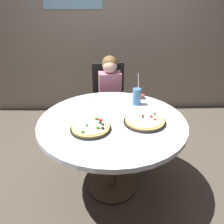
# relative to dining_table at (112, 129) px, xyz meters

# --- Properties ---
(ground_plane) EXTENTS (8.00, 8.00, 0.00)m
(ground_plane) POSITION_rel_dining_table_xyz_m (0.00, 0.00, -0.66)
(ground_plane) COLOR #4C4238
(wall_with_window) EXTENTS (5.20, 0.14, 2.90)m
(wall_with_window) POSITION_rel_dining_table_xyz_m (-0.00, 1.84, 0.79)
(wall_with_window) COLOR gray
(wall_with_window) RESTS_ON ground_plane
(dining_table) EXTENTS (1.26, 1.26, 0.75)m
(dining_table) POSITION_rel_dining_table_xyz_m (0.00, 0.00, 0.00)
(dining_table) COLOR silver
(dining_table) RESTS_ON ground_plane
(chair_wooden) EXTENTS (0.44, 0.44, 0.95)m
(chair_wooden) POSITION_rel_dining_table_xyz_m (-0.01, 0.99, -0.13)
(chair_wooden) COLOR black
(chair_wooden) RESTS_ON ground_plane
(diner_child) EXTENTS (0.29, 0.42, 1.08)m
(diner_child) POSITION_rel_dining_table_xyz_m (0.01, 0.81, -0.17)
(diner_child) COLOR #3F4766
(diner_child) RESTS_ON ground_plane
(pizza_veggie) EXTENTS (0.33, 0.33, 0.05)m
(pizza_veggie) POSITION_rel_dining_table_xyz_m (-0.17, -0.15, 0.11)
(pizza_veggie) COLOR black
(pizza_veggie) RESTS_ON dining_table
(pizza_cheese) EXTENTS (0.35, 0.35, 0.05)m
(pizza_cheese) POSITION_rel_dining_table_xyz_m (0.27, -0.05, 0.11)
(pizza_cheese) COLOR black
(pizza_cheese) RESTS_ON dining_table
(soda_cup) EXTENTS (0.08, 0.08, 0.31)m
(soda_cup) POSITION_rel_dining_table_xyz_m (0.24, 0.31, 0.17)
(soda_cup) COLOR #3F72B2
(soda_cup) RESTS_ON dining_table
(sauce_bowl) EXTENTS (0.07, 0.07, 0.04)m
(sauce_bowl) POSITION_rel_dining_table_xyz_m (0.31, 0.45, 0.11)
(sauce_bowl) COLOR brown
(sauce_bowl) RESTS_ON dining_table
(plate_small) EXTENTS (0.18, 0.18, 0.01)m
(plate_small) POSITION_rel_dining_table_xyz_m (-0.28, 0.38, 0.10)
(plate_small) COLOR white
(plate_small) RESTS_ON dining_table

